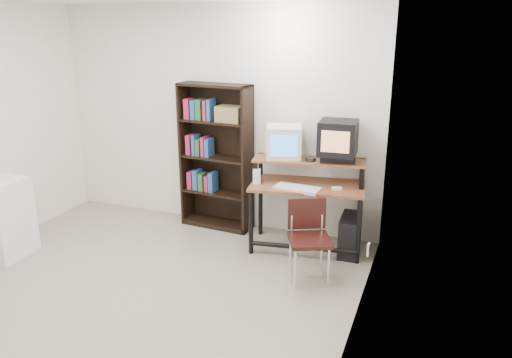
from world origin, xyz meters
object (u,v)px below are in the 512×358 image
(crt_tv, at_px, (338,138))
(bookshelf, at_px, (217,155))
(pc_tower, at_px, (350,235))
(computer_desk, at_px, (308,188))
(crt_monitor, at_px, (284,142))
(mini_fridge, at_px, (1,218))
(school_chair, at_px, (309,232))

(crt_tv, xyz_separation_m, bookshelf, (-1.45, 0.10, -0.34))
(pc_tower, bearing_deg, computer_desk, 178.60)
(pc_tower, distance_m, bookshelf, 1.80)
(crt_monitor, distance_m, mini_fridge, 3.10)
(crt_monitor, xyz_separation_m, school_chair, (0.49, -0.75, -0.67))
(computer_desk, height_order, school_chair, computer_desk)
(school_chair, bearing_deg, mini_fridge, 166.73)
(school_chair, bearing_deg, computer_desk, 81.05)
(bookshelf, bearing_deg, crt_monitor, -4.45)
(crt_tv, height_order, pc_tower, crt_tv)
(crt_monitor, bearing_deg, bookshelf, 153.56)
(crt_tv, bearing_deg, computer_desk, -156.89)
(school_chair, xyz_separation_m, mini_fridge, (-3.16, -0.67, -0.06))
(computer_desk, xyz_separation_m, school_chair, (0.19, -0.65, -0.22))
(computer_desk, height_order, bookshelf, bookshelf)
(crt_tv, bearing_deg, bookshelf, 172.67)
(pc_tower, distance_m, school_chair, 0.77)
(pc_tower, relative_size, mini_fridge, 0.54)
(school_chair, distance_m, bookshelf, 1.68)
(pc_tower, xyz_separation_m, bookshelf, (-1.65, 0.22, 0.68))
(bookshelf, bearing_deg, pc_tower, -3.12)
(computer_desk, xyz_separation_m, bookshelf, (-1.17, 0.23, 0.20))
(bookshelf, bearing_deg, mini_fridge, -134.64)
(bookshelf, bearing_deg, school_chair, -28.41)
(computer_desk, xyz_separation_m, crt_tv, (0.27, 0.14, 0.54))
(crt_tv, bearing_deg, school_chair, -99.58)
(computer_desk, bearing_deg, school_chair, -82.54)
(crt_monitor, height_order, mini_fridge, crt_monitor)
(computer_desk, xyz_separation_m, crt_monitor, (-0.31, 0.10, 0.46))
(crt_monitor, relative_size, bookshelf, 0.27)
(computer_desk, distance_m, mini_fridge, 3.26)
(crt_tv, relative_size, bookshelf, 0.24)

